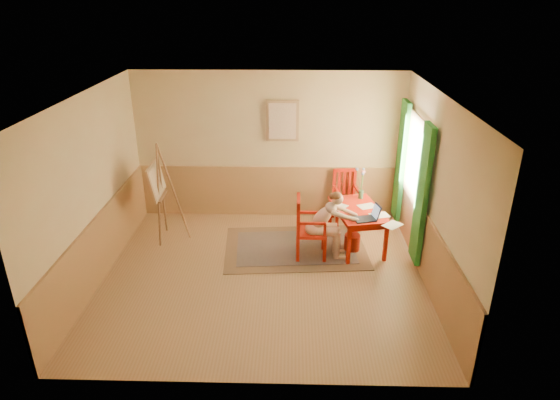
{
  "coord_description": "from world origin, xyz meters",
  "views": [
    {
      "loc": [
        0.44,
        -6.42,
        4.12
      ],
      "look_at": [
        0.25,
        0.55,
        1.05
      ],
      "focal_mm": 30.92,
      "sensor_mm": 36.0,
      "label": 1
    }
  ],
  "objects_px": {
    "figure": "(327,222)",
    "laptop": "(368,216)",
    "table": "(357,213)",
    "chair_left": "(308,228)",
    "chair_back": "(345,197)",
    "easel": "(159,184)"
  },
  "relations": [
    {
      "from": "chair_back",
      "to": "figure",
      "type": "height_order",
      "value": "figure"
    },
    {
      "from": "figure",
      "to": "laptop",
      "type": "xyz_separation_m",
      "value": [
        0.66,
        -0.04,
        0.12
      ]
    },
    {
      "from": "table",
      "to": "chair_back",
      "type": "bearing_deg",
      "value": 95.56
    },
    {
      "from": "figure",
      "to": "laptop",
      "type": "height_order",
      "value": "figure"
    },
    {
      "from": "laptop",
      "to": "table",
      "type": "bearing_deg",
      "value": 106.04
    },
    {
      "from": "figure",
      "to": "table",
      "type": "bearing_deg",
      "value": 34.03
    },
    {
      "from": "table",
      "to": "figure",
      "type": "bearing_deg",
      "value": -145.97
    },
    {
      "from": "chair_back",
      "to": "figure",
      "type": "xyz_separation_m",
      "value": [
        -0.45,
        -1.38,
        0.14
      ]
    },
    {
      "from": "chair_left",
      "to": "figure",
      "type": "bearing_deg",
      "value": -2.95
    },
    {
      "from": "chair_left",
      "to": "chair_back",
      "type": "height_order",
      "value": "chair_left"
    },
    {
      "from": "table",
      "to": "chair_back",
      "type": "xyz_separation_m",
      "value": [
        -0.1,
        1.01,
        -0.13
      ]
    },
    {
      "from": "chair_back",
      "to": "figure",
      "type": "relative_size",
      "value": 0.86
    },
    {
      "from": "table",
      "to": "figure",
      "type": "relative_size",
      "value": 1.13
    },
    {
      "from": "figure",
      "to": "laptop",
      "type": "relative_size",
      "value": 2.61
    },
    {
      "from": "figure",
      "to": "easel",
      "type": "bearing_deg",
      "value": 168.39
    },
    {
      "from": "laptop",
      "to": "figure",
      "type": "bearing_deg",
      "value": 176.66
    },
    {
      "from": "table",
      "to": "chair_left",
      "type": "distance_m",
      "value": 0.92
    },
    {
      "from": "table",
      "to": "figure",
      "type": "distance_m",
      "value": 0.66
    },
    {
      "from": "chair_left",
      "to": "easel",
      "type": "height_order",
      "value": "easel"
    },
    {
      "from": "table",
      "to": "chair_left",
      "type": "bearing_deg",
      "value": -157.32
    },
    {
      "from": "laptop",
      "to": "easel",
      "type": "relative_size",
      "value": 0.25
    },
    {
      "from": "chair_back",
      "to": "table",
      "type": "bearing_deg",
      "value": -84.44
    }
  ]
}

